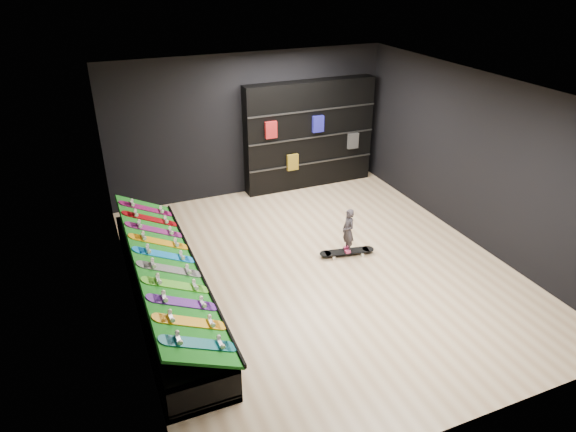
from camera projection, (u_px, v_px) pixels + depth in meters
name	position (u px, v px, depth m)	size (l,w,h in m)	color
floor	(320.00, 269.00, 8.62)	(6.00, 7.00, 0.01)	#CDB18A
ceiling	(326.00, 90.00, 7.26)	(6.00, 7.00, 0.01)	white
wall_back	(250.00, 125.00, 10.82)	(6.00, 0.02, 3.00)	black
wall_front	(479.00, 319.00, 5.06)	(6.00, 0.02, 3.00)	black
wall_left	(123.00, 222.00, 6.91)	(0.02, 7.00, 3.00)	black
wall_right	(477.00, 160.00, 8.97)	(0.02, 7.00, 3.00)	black
display_rack	(166.00, 291.00, 7.63)	(0.90, 4.50, 0.50)	black
turf_ramp	(166.00, 264.00, 7.44)	(1.00, 4.50, 0.04)	#0E5C11
back_shelving	(309.00, 135.00, 11.26)	(2.95, 0.34, 2.36)	black
floor_skateboard	(347.00, 253.00, 8.99)	(0.98, 0.22, 0.09)	black
child	(348.00, 239.00, 8.86)	(0.18, 0.13, 0.48)	black
display_board_0	(199.00, 343.00, 5.87)	(0.98, 0.22, 0.09)	#0C8C99
display_board_1	(190.00, 322.00, 6.22)	(0.98, 0.22, 0.09)	yellow
display_board_2	(183.00, 302.00, 6.56)	(0.98, 0.22, 0.09)	purple
display_board_3	(176.00, 285.00, 6.91)	(0.98, 0.22, 0.09)	green
display_board_4	(170.00, 269.00, 7.26)	(0.98, 0.22, 0.09)	black
display_board_5	(164.00, 255.00, 7.60)	(0.98, 0.22, 0.09)	blue
display_board_6	(159.00, 242.00, 7.95)	(0.98, 0.22, 0.09)	orange
display_board_7	(155.00, 230.00, 8.30)	(0.98, 0.22, 0.09)	#2626BF
display_board_8	(150.00, 219.00, 8.65)	(0.98, 0.22, 0.09)	red
display_board_9	(146.00, 209.00, 8.99)	(0.98, 0.22, 0.09)	#E5198C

